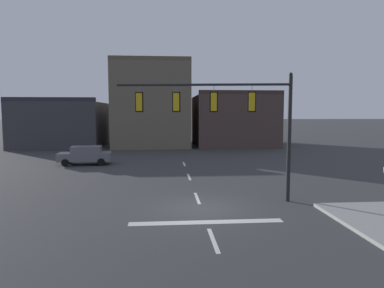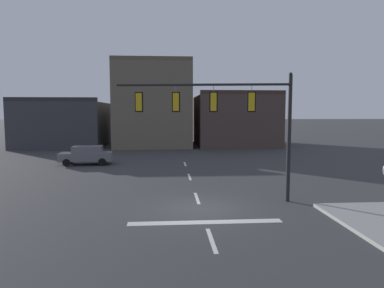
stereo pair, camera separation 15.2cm
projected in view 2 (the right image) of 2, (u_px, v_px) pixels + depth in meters
The scene contains 6 objects.
ground_plane at pixel (201, 209), 16.20m from camera, with size 400.00×400.00×0.00m, color #353538.
stop_bar_paint at pixel (205, 222), 14.22m from camera, with size 6.40×0.50×0.01m, color silver.
lane_centreline at pixel (197, 198), 18.19m from camera, with size 0.16×26.40×0.01m.
signal_mast_near_side at pixel (227, 111), 17.35m from camera, with size 8.76×1.36×6.50m.
car_lot_nearside at pixel (86, 155), 29.75m from camera, with size 4.55×2.16×1.61m.
building_row at pixel (156, 115), 46.96m from camera, with size 33.44×11.91×11.12m.
Camera 2 is at (-1.56, -15.78, 4.55)m, focal length 32.20 mm.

